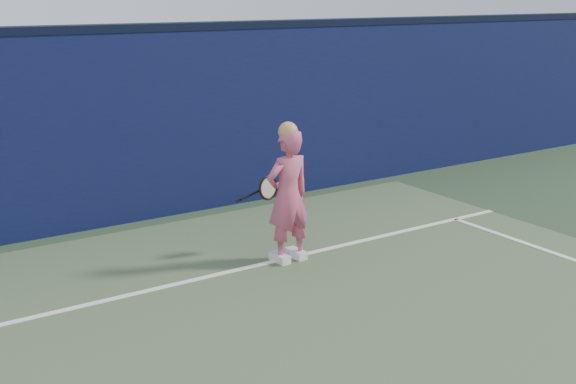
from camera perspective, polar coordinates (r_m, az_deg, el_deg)
backstop_wall at (r=9.51m, az=-19.09°, el=4.10°), size 24.00×0.40×2.50m
wall_cap at (r=9.36m, az=-19.80°, el=11.92°), size 24.00×0.42×0.10m
player at (r=8.14m, az=0.00°, el=-0.26°), size 0.58×0.40×1.62m
racket at (r=8.47m, az=-1.75°, el=0.25°), size 0.56×0.12×0.30m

